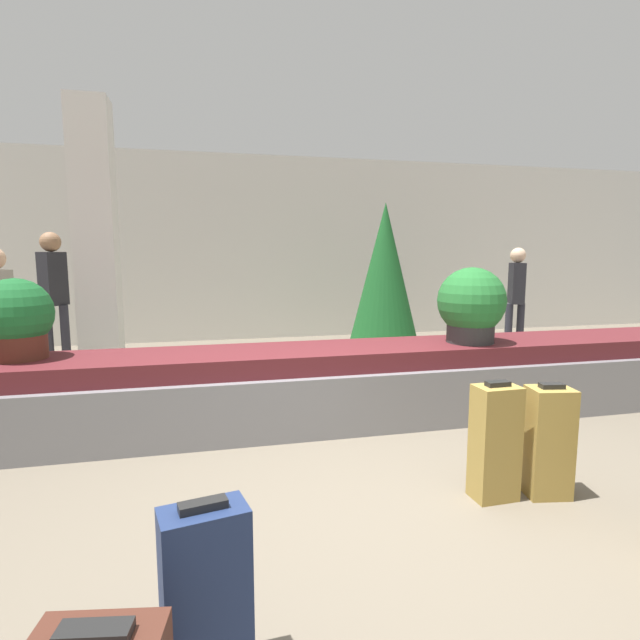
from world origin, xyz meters
TOP-DOWN VIEW (x-y plane):
  - ground_plane at (0.00, 0.00)m, footprint 18.00×18.00m
  - back_wall at (0.00, 6.19)m, footprint 18.00×0.06m
  - carousel at (0.00, 1.58)m, footprint 8.94×0.93m
  - pillar at (-2.15, 3.41)m, footprint 0.43×0.43m
  - suitcase_0 at (1.07, -0.10)m, footprint 0.29×0.25m
  - suitcase_2 at (0.73, -0.06)m, footprint 0.27×0.20m
  - suitcase_5 at (-1.03, -1.01)m, footprint 0.33×0.23m
  - potted_plant_0 at (1.45, 1.51)m, footprint 0.63×0.63m
  - potted_plant_1 at (-2.45, 1.68)m, footprint 0.55×0.55m
  - traveler_0 at (-2.85, 4.28)m, footprint 0.32×0.37m
  - traveler_2 at (3.57, 3.89)m, footprint 0.31×0.36m
  - decorated_tree at (1.60, 4.21)m, footprint 1.03×1.03m

SIDE VIEW (x-z plane):
  - ground_plane at x=0.00m, z-range 0.00..0.00m
  - suitcase_5 at x=-1.03m, z-range -0.01..0.66m
  - carousel at x=0.00m, z-range -0.01..0.67m
  - suitcase_0 at x=1.07m, z-range -0.01..0.71m
  - suitcase_2 at x=0.73m, z-range -0.01..0.74m
  - traveler_2 at x=3.57m, z-range 0.15..1.75m
  - potted_plant_1 at x=-2.45m, z-range 0.68..1.33m
  - potted_plant_0 at x=1.45m, z-range 0.68..1.39m
  - traveler_0 at x=-2.85m, z-range 0.19..1.98m
  - decorated_tree at x=1.60m, z-range 0.09..2.33m
  - back_wall at x=0.00m, z-range 0.00..3.20m
  - pillar at x=-2.15m, z-range 0.00..3.20m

